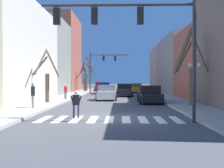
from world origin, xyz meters
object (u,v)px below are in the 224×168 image
at_px(pedestrian_near_right_corner, 76,102).
at_px(traffic_signal_near, 136,28).
at_px(traffic_signal_far, 101,64).
at_px(street_tree_right_far, 84,80).
at_px(street_tree_left_near, 188,70).
at_px(car_driving_toward_lane, 136,88).
at_px(pedestrian_on_right_sidewalk, 65,90).
at_px(car_driving_away_lane, 124,90).
at_px(street_tree_left_far, 87,74).
at_px(car_parked_left_near, 150,95).
at_px(pedestrian_on_left_sidewalk, 33,93).
at_px(car_at_intersection, 104,88).
at_px(street_lamp_right_corner, 195,67).
at_px(car_parked_right_near, 107,93).
at_px(street_tree_right_mid, 46,80).

bearing_deg(pedestrian_near_right_corner, traffic_signal_near, 163.26).
xyz_separation_m(traffic_signal_far, street_tree_right_far, (-3.21, 3.66, -2.64)).
height_order(traffic_signal_far, street_tree_left_near, traffic_signal_far).
xyz_separation_m(car_driving_toward_lane, street_tree_left_near, (2.64, -23.51, 2.18)).
distance_m(traffic_signal_near, pedestrian_on_right_sidewalk, 15.79).
height_order(car_driving_away_lane, car_driving_toward_lane, car_driving_away_lane).
distance_m(car_driving_away_lane, street_tree_left_far, 15.21).
bearing_deg(street_tree_left_far, car_driving_away_lane, -63.89).
distance_m(car_parked_left_near, pedestrian_on_left_sidewalk, 10.64).
relative_size(car_driving_away_lane, pedestrian_near_right_corner, 3.11).
height_order(traffic_signal_far, pedestrian_on_left_sidewalk, traffic_signal_far).
distance_m(car_at_intersection, pedestrian_on_left_sidewalk, 21.78).
xyz_separation_m(car_at_intersection, car_driving_toward_lane, (5.17, 4.26, -0.09)).
bearing_deg(street_lamp_right_corner, car_parked_right_near, 128.15).
height_order(car_driving_toward_lane, street_tree_right_far, street_tree_right_far).
height_order(car_driving_away_lane, street_tree_left_far, street_tree_left_far).
height_order(car_parked_right_near, street_tree_left_near, street_tree_left_near).
bearing_deg(pedestrian_near_right_corner, pedestrian_on_right_sidewalk, -70.10).
relative_size(car_driving_toward_lane, street_tree_left_far, 0.71).
height_order(car_driving_toward_lane, street_tree_left_far, street_tree_left_far).
relative_size(traffic_signal_far, street_tree_left_near, 1.07).
bearing_deg(street_lamp_right_corner, traffic_signal_near, -127.61).
xyz_separation_m(traffic_signal_near, street_tree_left_near, (4.56, 7.58, -1.79)).
bearing_deg(street_lamp_right_corner, pedestrian_on_right_sidewalk, 144.38).
relative_size(traffic_signal_far, car_parked_right_near, 1.57).
bearing_deg(car_parked_left_near, car_at_intersection, 18.27).
relative_size(traffic_signal_near, pedestrian_near_right_corner, 4.96).
xyz_separation_m(traffic_signal_near, pedestrian_on_left_sidewalk, (-7.03, 5.37, -3.48)).
distance_m(traffic_signal_near, street_lamp_right_corner, 7.73).
relative_size(street_lamp_right_corner, pedestrian_on_left_sidewalk, 2.25).
distance_m(car_driving_toward_lane, pedestrian_on_right_sidewalk, 19.10).
height_order(car_parked_right_near, pedestrian_on_right_sidewalk, pedestrian_on_right_sidewalk).
xyz_separation_m(traffic_signal_far, pedestrian_on_right_sidewalk, (-2.60, -15.23, -3.67)).
distance_m(street_lamp_right_corner, pedestrian_on_right_sidewalk, 13.79).
xyz_separation_m(car_driving_away_lane, pedestrian_near_right_corner, (-3.01, -19.67, 0.15)).
relative_size(traffic_signal_near, street_tree_right_far, 1.79).
xyz_separation_m(car_parked_left_near, car_driving_toward_lane, (-0.02, 20.01, -0.03)).
xyz_separation_m(car_driving_away_lane, car_parked_left_near, (2.19, -9.93, -0.01)).
height_order(street_tree_right_far, street_tree_left_far, street_tree_left_far).
height_order(pedestrian_on_left_sidewalk, pedestrian_near_right_corner, pedestrian_on_left_sidewalk).
relative_size(pedestrian_on_left_sidewalk, pedestrian_near_right_corner, 1.17).
distance_m(street_lamp_right_corner, street_tree_left_near, 1.60).
relative_size(street_lamp_right_corner, pedestrian_near_right_corner, 2.64).
distance_m(pedestrian_on_right_sidewalk, pedestrian_on_left_sidewalk, 8.58).
xyz_separation_m(car_parked_right_near, street_tree_left_near, (6.76, -7.08, 2.17)).
height_order(pedestrian_near_right_corner, street_tree_right_mid, street_tree_right_mid).
height_order(traffic_signal_far, car_driving_away_lane, traffic_signal_far).
bearing_deg(street_lamp_right_corner, traffic_signal_far, 110.12).
distance_m(car_driving_away_lane, pedestrian_on_right_sidewalk, 9.43).
relative_size(traffic_signal_far, pedestrian_on_right_sidewalk, 4.21).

